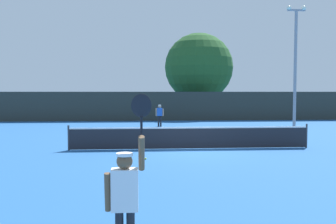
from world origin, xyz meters
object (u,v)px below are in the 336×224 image
tennis_ball (146,159)px  large_tree (199,67)px  player_serving (126,191)px  parked_car_near (176,107)px  player_receiving (160,113)px  light_pole (295,61)px

tennis_ball → large_tree: large_tree is taller
player_serving → parked_car_near: bearing=83.5°
player_receiving → large_tree: bearing=-113.6°
large_tree → player_serving: bearing=-100.9°
large_tree → parked_car_near: (-1.94, 3.88, -4.17)m
light_pole → parked_car_near: 19.64m
player_serving → player_receiving: player_serving is taller
large_tree → light_pole: bearing=-76.3°
light_pole → large_tree: large_tree is taller
parked_car_near → light_pole: bearing=-73.3°
player_serving → large_tree: bearing=79.1°
tennis_ball → player_serving: bearing=-92.5°
player_serving → tennis_ball: size_ratio=36.40×
player_serving → player_receiving: size_ratio=1.58×
player_receiving → parked_car_near: 14.20m
player_serving → parked_car_near: size_ratio=0.59×
tennis_ball → light_pole: 12.87m
large_tree → parked_car_near: bearing=116.6°
tennis_ball → player_receiving: bearing=84.9°
tennis_ball → parked_car_near: (3.59, 26.50, 0.74)m
player_serving → light_pole: 18.94m
large_tree → tennis_ball: bearing=-103.8°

